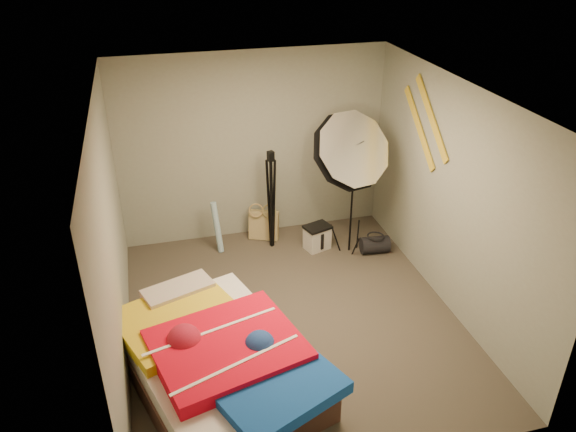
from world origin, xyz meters
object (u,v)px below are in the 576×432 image
object	(u,v)px
wrapping_roll	(217,227)
camera_tripod	(271,194)
tote_bag	(264,225)
duffel_bag	(375,245)
bed	(217,358)
camera_case	(317,238)
photo_umbrella	(349,152)

from	to	relation	value
wrapping_roll	camera_tripod	xyz separation A→B (m)	(0.71, -0.07, 0.43)
tote_bag	duffel_bag	world-z (taller)	tote_bag
duffel_bag	bed	distance (m)	2.94
tote_bag	wrapping_roll	xyz separation A→B (m)	(-0.65, -0.16, 0.14)
camera_case	camera_tripod	bearing A→B (deg)	140.87
wrapping_roll	camera_tripod	distance (m)	0.83
tote_bag	duffel_bag	size ratio (longest dim) A/B	1.08
camera_tripod	photo_umbrella	bearing A→B (deg)	-32.37
camera_tripod	wrapping_roll	bearing A→B (deg)	174.34
wrapping_roll	duffel_bag	size ratio (longest dim) A/B	1.87
duffel_bag	photo_umbrella	xyz separation A→B (m)	(-0.44, -0.01, 1.35)
tote_bag	bed	distance (m)	2.72
wrapping_roll	duffel_bag	world-z (taller)	wrapping_roll
bed	photo_umbrella	size ratio (longest dim) A/B	1.17
tote_bag	duffel_bag	xyz separation A→B (m)	(1.32, -0.73, -0.09)
duffel_bag	tote_bag	bearing A→B (deg)	156.31
duffel_bag	photo_umbrella	size ratio (longest dim) A/B	0.18
tote_bag	camera_tripod	bearing A→B (deg)	-52.16
wrapping_roll	photo_umbrella	bearing A→B (deg)	-21.10
tote_bag	photo_umbrella	bearing A→B (deg)	-17.01
camera_case	duffel_bag	size ratio (longest dim) A/B	0.85
tote_bag	bed	bearing A→B (deg)	-88.36
camera_case	photo_umbrella	xyz separation A→B (m)	(0.26, -0.30, 1.31)
tote_bag	camera_case	size ratio (longest dim) A/B	1.28
tote_bag	bed	world-z (taller)	bed
wrapping_roll	camera_case	world-z (taller)	wrapping_roll
duffel_bag	camera_tripod	xyz separation A→B (m)	(-1.26, 0.51, 0.66)
camera_case	camera_tripod	world-z (taller)	camera_tripod
photo_umbrella	bed	bearing A→B (deg)	-136.70
camera_case	camera_tripod	xyz separation A→B (m)	(-0.56, 0.22, 0.62)
tote_bag	wrapping_roll	size ratio (longest dim) A/B	0.58
tote_bag	camera_case	xyz separation A→B (m)	(0.62, -0.45, -0.04)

